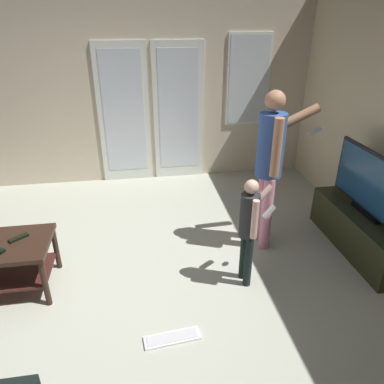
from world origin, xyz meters
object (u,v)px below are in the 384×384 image
Objects in this scene: tv_stand at (362,232)px; tv_remote_black at (19,238)px; flat_screen_tv at (373,185)px; person_child at (250,224)px; loose_keyboard at (172,338)px; person_adult at (271,158)px.

tv_remote_black reaches higher than tv_stand.
flat_screen_tv is 1.40m from person_child.
tv_remote_black reaches higher than loose_keyboard.
person_adult is 0.79m from person_child.
loose_keyboard is at bearing -134.15° from person_adult.
loose_keyboard is at bearing -142.59° from person_child.
tv_stand is at bearing 22.89° from loose_keyboard.
tv_stand is at bearing -15.67° from person_adult.
tv_remote_black is (-2.40, -0.31, -0.50)m from person_adult.
flat_screen_tv reaches higher than loose_keyboard.
person_child is 6.18× the size of tv_remote_black.
flat_screen_tv is at bearing 114.75° from tv_stand.
tv_stand is at bearing 12.99° from person_child.
person_child is 2.04m from tv_remote_black.
person_child is 2.33× the size of loose_keyboard.
flat_screen_tv is 2.42m from loose_keyboard.
tv_stand is 1.12× the size of flat_screen_tv.
person_adult is (-0.98, 0.27, 0.25)m from flat_screen_tv.
tv_remote_black is (-3.38, -0.03, 0.29)m from tv_stand.
tv_stand is 0.82× the size of person_adult.
tv_remote_black is at bearing 145.52° from loose_keyboard.
tv_remote_black is at bearing -179.41° from flat_screen_tv.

